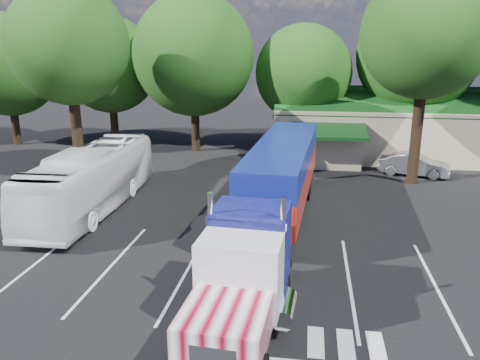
# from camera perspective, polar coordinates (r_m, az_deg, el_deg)

# --- Properties ---
(ground) EXTENTS (120.00, 120.00, 0.00)m
(ground) POSITION_cam_1_polar(r_m,az_deg,el_deg) (24.63, -2.94, -4.74)
(ground) COLOR black
(ground) RESTS_ON ground
(event_hall) EXTENTS (24.20, 14.12, 5.55)m
(event_hall) POSITION_cam_1_polar(r_m,az_deg,el_deg) (41.91, 21.01, 5.98)
(event_hall) COLOR beige
(event_hall) RESTS_ON ground
(tree_row_a) EXTENTS (9.00, 9.00, 11.68)m
(tree_row_a) POSITION_cam_1_polar(r_m,az_deg,el_deg) (47.31, -26.48, 12.47)
(tree_row_a) COLOR black
(tree_row_a) RESTS_ON ground
(tree_row_b) EXTENTS (8.40, 8.40, 11.35)m
(tree_row_b) POSITION_cam_1_polar(r_m,az_deg,el_deg) (44.09, -15.56, 13.35)
(tree_row_b) COLOR black
(tree_row_b) RESTS_ON ground
(tree_row_c) EXTENTS (10.00, 10.00, 13.05)m
(tree_row_c) POSITION_cam_1_polar(r_m,az_deg,el_deg) (39.96, -5.69, 14.92)
(tree_row_c) COLOR black
(tree_row_c) RESTS_ON ground
(tree_row_d) EXTENTS (8.00, 8.00, 10.60)m
(tree_row_d) POSITION_cam_1_polar(r_m,az_deg,el_deg) (40.14, 7.73, 12.78)
(tree_row_d) COLOR black
(tree_row_d) RESTS_ON ground
(tree_row_e) EXTENTS (9.60, 9.60, 12.90)m
(tree_row_e) POSITION_cam_1_polar(r_m,az_deg,el_deg) (41.44, 20.76, 14.11)
(tree_row_e) COLOR black
(tree_row_e) RESTS_ON ground
(tree_near_left) EXTENTS (7.60, 7.60, 12.65)m
(tree_near_left) POSITION_cam_1_polar(r_m,az_deg,el_deg) (32.33, -20.18, 15.22)
(tree_near_left) COLOR black
(tree_near_left) RESTS_ON ground
(tree_near_right) EXTENTS (8.00, 8.00, 13.50)m
(tree_near_right) POSITION_cam_1_polar(r_m,az_deg,el_deg) (31.84, 21.82, 16.24)
(tree_near_right) COLOR black
(tree_near_right) RESTS_ON ground
(semi_truck) EXTENTS (4.07, 20.60, 4.29)m
(semi_truck) POSITION_cam_1_polar(r_m,az_deg,el_deg) (21.46, 4.38, -1.08)
(semi_truck) COLOR black
(semi_truck) RESTS_ON ground
(woman) EXTENTS (0.44, 0.65, 1.71)m
(woman) POSITION_cam_1_polar(r_m,az_deg,el_deg) (24.09, 0.77, -3.04)
(woman) COLOR black
(woman) RESTS_ON ground
(bicycle) EXTENTS (1.46, 1.66, 0.87)m
(bicycle) POSITION_cam_1_polar(r_m,az_deg,el_deg) (28.36, 2.36, -1.01)
(bicycle) COLOR black
(bicycle) RESTS_ON ground
(tour_bus) EXTENTS (3.11, 12.31, 3.41)m
(tour_bus) POSITION_cam_1_polar(r_m,az_deg,el_deg) (26.84, -17.55, 0.10)
(tour_bus) COLOR white
(tour_bus) RESTS_ON ground
(silver_sedan) EXTENTS (4.98, 2.93, 1.55)m
(silver_sedan) POSITION_cam_1_polar(r_m,az_deg,el_deg) (34.80, 20.45, 1.77)
(silver_sedan) COLOR #A5A7AC
(silver_sedan) RESTS_ON ground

